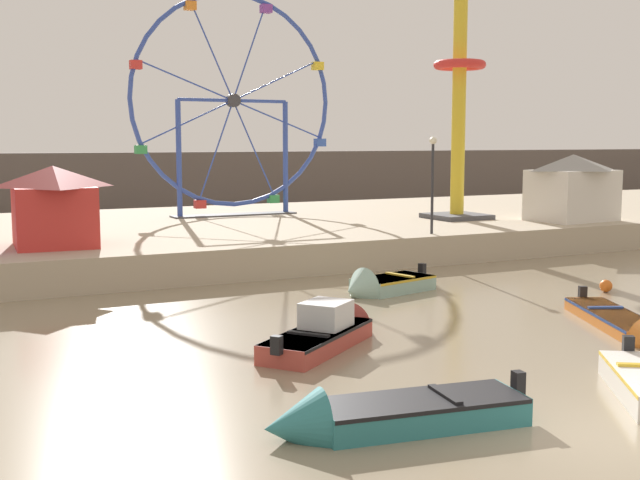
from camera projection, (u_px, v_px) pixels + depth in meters
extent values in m
plane|color=gray|center=(608.00, 437.00, 14.76)|extent=(240.00, 240.00, 0.00)
cube|color=#B7A88E|center=(163.00, 238.00, 39.62)|extent=(110.00, 20.21, 1.27)
cube|color=#564C47|center=(72.00, 183.00, 60.24)|extent=(140.00, 3.00, 4.40)
cube|color=black|center=(628.00, 345.00, 18.76)|extent=(0.31, 0.30, 0.44)
cube|color=orange|center=(613.00, 319.00, 23.66)|extent=(3.05, 4.81, 0.37)
cube|color=navy|center=(613.00, 314.00, 23.64)|extent=(3.05, 4.77, 0.08)
cube|color=black|center=(583.00, 293.00, 26.06)|extent=(0.30, 0.28, 0.44)
cube|color=navy|center=(606.00, 307.00, 24.22)|extent=(1.01, 0.57, 0.06)
cube|color=teal|center=(421.00, 412.00, 15.30)|extent=(4.07, 1.94, 0.53)
cube|color=black|center=(421.00, 400.00, 15.27)|extent=(4.03, 1.96, 0.08)
cone|color=teal|center=(294.00, 426.00, 14.53)|extent=(1.26, 1.45, 1.30)
cube|color=black|center=(518.00, 382.00, 15.89)|extent=(0.23, 0.27, 0.44)
cube|color=black|center=(445.00, 394.00, 15.41)|extent=(0.33, 1.17, 0.06)
cube|color=#93BCAD|center=(393.00, 284.00, 28.97)|extent=(3.12, 2.19, 0.51)
cube|color=gold|center=(393.00, 278.00, 28.95)|extent=(3.10, 2.20, 0.08)
cone|color=#93BCAD|center=(356.00, 290.00, 27.81)|extent=(1.11, 1.61, 1.46)
cube|color=black|center=(422.00, 269.00, 29.92)|extent=(0.25, 0.28, 0.44)
cube|color=gold|center=(400.00, 275.00, 29.17)|extent=(0.48, 1.31, 0.06)
cube|color=#B24238|center=(317.00, 340.00, 20.85)|extent=(4.01, 3.47, 0.49)
cube|color=black|center=(317.00, 333.00, 20.83)|extent=(3.99, 3.46, 0.08)
cone|color=#B24238|center=(358.00, 321.00, 23.11)|extent=(1.64, 1.68, 1.27)
cube|color=black|center=(277.00, 345.00, 18.94)|extent=(0.30, 0.31, 0.44)
cube|color=silver|center=(326.00, 314.00, 21.23)|extent=(1.60, 1.58, 0.67)
cube|color=black|center=(308.00, 334.00, 20.37)|extent=(0.81, 1.01, 0.06)
torus|color=#334CA8|center=(233.00, 101.00, 43.63)|extent=(11.27, 0.24, 11.27)
cylinder|color=#38383D|center=(233.00, 101.00, 43.63)|extent=(0.70, 0.50, 0.70)
cylinder|color=#334CA8|center=(217.00, 150.00, 43.50)|extent=(2.01, 0.08, 5.19)
cube|color=red|center=(200.00, 204.00, 43.41)|extent=(0.56, 0.48, 0.44)
cylinder|color=#334CA8|center=(254.00, 148.00, 44.44)|extent=(2.35, 0.08, 5.05)
cube|color=#33934C|center=(273.00, 199.00, 45.29)|extent=(0.56, 0.48, 0.44)
cylinder|color=#334CA8|center=(278.00, 120.00, 44.90)|extent=(5.19, 0.08, 2.01)
cube|color=#3356B7|center=(320.00, 143.00, 46.21)|extent=(0.56, 0.48, 0.44)
cylinder|color=#334CA8|center=(276.00, 80.00, 44.62)|extent=(5.05, 0.08, 2.35)
cube|color=yellow|center=(318.00, 66.00, 45.64)|extent=(0.56, 0.48, 0.44)
cylinder|color=#334CA8|center=(250.00, 52.00, 43.75)|extent=(2.01, 0.08, 5.19)
cube|color=purple|center=(266.00, 9.00, 43.91)|extent=(0.56, 0.48, 0.44)
cylinder|color=#334CA8|center=(212.00, 51.00, 42.81)|extent=(2.35, 0.08, 5.05)
cube|color=orange|center=(190.00, 6.00, 42.03)|extent=(0.56, 0.48, 0.44)
cylinder|color=#334CA8|center=(186.00, 80.00, 42.35)|extent=(5.19, 0.08, 2.01)
cube|color=red|center=(136.00, 65.00, 41.11)|extent=(0.56, 0.48, 0.44)
cylinder|color=#334CA8|center=(188.00, 122.00, 42.64)|extent=(5.05, 0.08, 2.35)
cube|color=#33934C|center=(141.00, 150.00, 41.68)|extent=(0.56, 0.48, 0.44)
cylinder|color=#334CA8|center=(179.00, 159.00, 42.63)|extent=(0.28, 0.28, 6.11)
cylinder|color=#334CA8|center=(285.00, 158.00, 45.35)|extent=(0.28, 0.28, 6.11)
cylinder|color=#334CA8|center=(233.00, 101.00, 43.63)|extent=(6.07, 0.18, 0.18)
cube|color=#4C4C51|center=(235.00, 215.00, 44.36)|extent=(6.87, 1.20, 0.08)
cylinder|color=gold|center=(459.00, 89.00, 41.74)|extent=(0.70, 0.70, 13.23)
torus|color=red|center=(460.00, 65.00, 41.60)|extent=(2.64, 2.64, 0.44)
cube|color=#4C4C51|center=(457.00, 216.00, 42.52)|extent=(2.80, 2.80, 0.24)
cube|color=red|center=(54.00, 216.00, 31.27)|extent=(3.11, 3.42, 2.28)
pyramid|color=maroon|center=(53.00, 176.00, 31.09)|extent=(3.43, 3.77, 0.80)
cube|color=silver|center=(572.00, 195.00, 41.34)|extent=(4.23, 3.27, 2.54)
pyramid|color=gray|center=(573.00, 162.00, 41.15)|extent=(4.66, 3.59, 0.80)
cylinder|color=#2D2D33|center=(432.00, 189.00, 35.35)|extent=(0.12, 0.12, 3.86)
sphere|color=#F2EACC|center=(433.00, 141.00, 35.10)|extent=(0.32, 0.32, 0.32)
sphere|color=orange|center=(606.00, 286.00, 28.83)|extent=(0.44, 0.44, 0.44)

